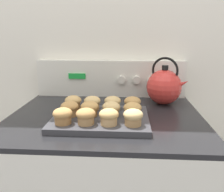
# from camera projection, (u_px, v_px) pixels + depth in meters

# --- Properties ---
(wall_back) EXTENTS (8.00, 0.05, 2.40)m
(wall_back) POSITION_uv_depth(u_px,v_px,m) (111.00, 43.00, 1.27)
(wall_back) COLOR silver
(wall_back) RESTS_ON ground_plane
(control_panel) EXTENTS (0.78, 0.07, 0.19)m
(control_panel) POSITION_uv_depth(u_px,v_px,m) (111.00, 78.00, 1.26)
(control_panel) COLOR silver
(control_panel) RESTS_ON stove_range
(muffin_pan) EXTENTS (0.36, 0.28, 0.02)m
(muffin_pan) POSITION_uv_depth(u_px,v_px,m) (101.00, 119.00, 0.91)
(muffin_pan) COLOR #38383D
(muffin_pan) RESTS_ON stove_range
(muffin_r0_c0) EXTENTS (0.07, 0.07, 0.06)m
(muffin_r0_c0) POSITION_uv_depth(u_px,v_px,m) (63.00, 116.00, 0.83)
(muffin_r0_c0) COLOR olive
(muffin_r0_c0) RESTS_ON muffin_pan
(muffin_r0_c1) EXTENTS (0.07, 0.07, 0.06)m
(muffin_r0_c1) POSITION_uv_depth(u_px,v_px,m) (86.00, 116.00, 0.83)
(muffin_r0_c1) COLOR #A37A4C
(muffin_r0_c1) RESTS_ON muffin_pan
(muffin_r0_c2) EXTENTS (0.07, 0.07, 0.06)m
(muffin_r0_c2) POSITION_uv_depth(u_px,v_px,m) (109.00, 116.00, 0.82)
(muffin_r0_c2) COLOR tan
(muffin_r0_c2) RESTS_ON muffin_pan
(muffin_r0_c3) EXTENTS (0.07, 0.07, 0.06)m
(muffin_r0_c3) POSITION_uv_depth(u_px,v_px,m) (133.00, 117.00, 0.82)
(muffin_r0_c3) COLOR #A37A4C
(muffin_r0_c3) RESTS_ON muffin_pan
(muffin_r1_c0) EXTENTS (0.07, 0.07, 0.06)m
(muffin_r1_c0) POSITION_uv_depth(u_px,v_px,m) (70.00, 108.00, 0.91)
(muffin_r1_c0) COLOR #A37A4C
(muffin_r1_c0) RESTS_ON muffin_pan
(muffin_r1_c1) EXTENTS (0.07, 0.07, 0.06)m
(muffin_r1_c1) POSITION_uv_depth(u_px,v_px,m) (90.00, 109.00, 0.91)
(muffin_r1_c1) COLOR olive
(muffin_r1_c1) RESTS_ON muffin_pan
(muffin_r1_c2) EXTENTS (0.07, 0.07, 0.06)m
(muffin_r1_c2) POSITION_uv_depth(u_px,v_px,m) (111.00, 109.00, 0.90)
(muffin_r1_c2) COLOR #A37A4C
(muffin_r1_c2) RESTS_ON muffin_pan
(muffin_r1_c3) EXTENTS (0.07, 0.07, 0.06)m
(muffin_r1_c3) POSITION_uv_depth(u_px,v_px,m) (133.00, 110.00, 0.89)
(muffin_r1_c3) COLOR olive
(muffin_r1_c3) RESTS_ON muffin_pan
(muffin_r2_c0) EXTENTS (0.07, 0.07, 0.06)m
(muffin_r2_c0) POSITION_uv_depth(u_px,v_px,m) (73.00, 102.00, 0.99)
(muffin_r2_c0) COLOR olive
(muffin_r2_c0) RESTS_ON muffin_pan
(muffin_r2_c1) EXTENTS (0.07, 0.07, 0.06)m
(muffin_r2_c1) POSITION_uv_depth(u_px,v_px,m) (92.00, 103.00, 0.98)
(muffin_r2_c1) COLOR #A37A4C
(muffin_r2_c1) RESTS_ON muffin_pan
(muffin_r2_c2) EXTENTS (0.07, 0.07, 0.06)m
(muffin_r2_c2) POSITION_uv_depth(u_px,v_px,m) (113.00, 103.00, 0.98)
(muffin_r2_c2) COLOR tan
(muffin_r2_c2) RESTS_ON muffin_pan
(muffin_r2_c3) EXTENTS (0.07, 0.07, 0.06)m
(muffin_r2_c3) POSITION_uv_depth(u_px,v_px,m) (132.00, 103.00, 0.97)
(muffin_r2_c3) COLOR #A37A4C
(muffin_r2_c3) RESTS_ON muffin_pan
(tea_kettle) EXTENTS (0.20, 0.17, 0.22)m
(tea_kettle) POSITION_uv_depth(u_px,v_px,m) (164.00, 86.00, 1.12)
(tea_kettle) COLOR red
(tea_kettle) RESTS_ON stove_range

